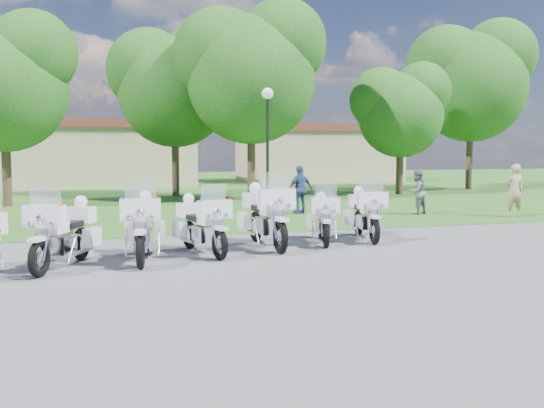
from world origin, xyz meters
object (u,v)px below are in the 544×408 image
object	(u,v)px
motorcycle_1	(65,232)
motorcycle_6	(365,213)
bystander_b	(417,192)
motorcycle_3	(201,224)
lamp_post	(268,119)
bystander_a	(514,191)
motorcycle_5	(323,217)
motorcycle_2	(143,226)
bystander_c	(300,190)
motorcycle_4	(265,215)

from	to	relation	value
motorcycle_1	motorcycle_6	xyz separation A→B (m)	(7.10, 1.78, -0.01)
motorcycle_6	bystander_b	distance (m)	6.53
motorcycle_3	motorcycle_6	size ratio (longest dim) A/B	0.97
motorcycle_3	lamp_post	world-z (taller)	lamp_post
motorcycle_1	motorcycle_6	world-z (taller)	motorcycle_1
bystander_b	bystander_a	bearing A→B (deg)	131.02
motorcycle_5	lamp_post	distance (m)	9.18
bystander_b	motorcycle_2	bearing A→B (deg)	14.25
motorcycle_1	bystander_c	size ratio (longest dim) A/B	1.32
motorcycle_2	motorcycle_1	bearing A→B (deg)	21.02
motorcycle_3	lamp_post	bearing A→B (deg)	-127.28
motorcycle_2	motorcycle_6	bearing A→B (deg)	-157.99
lamp_post	bystander_c	world-z (taller)	lamp_post
motorcycle_6	bystander_c	world-z (taller)	bystander_c
motorcycle_6	bystander_b	bearing A→B (deg)	-119.68
motorcycle_1	motorcycle_3	size ratio (longest dim) A/B	0.99
motorcycle_1	bystander_a	size ratio (longest dim) A/B	1.27
motorcycle_2	motorcycle_5	bearing A→B (deg)	-157.13
motorcycle_2	motorcycle_4	size ratio (longest dim) A/B	0.94
motorcycle_2	motorcycle_3	world-z (taller)	motorcycle_2
motorcycle_4	lamp_post	distance (m)	9.62
motorcycle_3	bystander_c	distance (m)	8.72
motorcycle_6	bystander_a	distance (m)	7.78
motorcycle_4	bystander_b	size ratio (longest dim) A/B	1.70
motorcycle_3	bystander_b	xyz separation A→B (m)	(8.61, 5.91, 0.13)
motorcycle_2	motorcycle_5	xyz separation A→B (m)	(4.38, 1.19, -0.09)
motorcycle_2	motorcycle_6	world-z (taller)	motorcycle_2
bystander_b	motorcycle_1	bearing A→B (deg)	12.01
motorcycle_5	bystander_c	world-z (taller)	bystander_c
motorcycle_4	bystander_c	distance (m)	7.46
motorcycle_5	bystander_c	xyz separation A→B (m)	(1.66, 6.55, 0.24)
motorcycle_6	lamp_post	size ratio (longest dim) A/B	0.51
motorcycle_2	bystander_c	distance (m)	9.81
motorcycle_3	bystander_a	distance (m)	12.15
motorcycle_4	motorcycle_5	world-z (taller)	motorcycle_4
motorcycle_3	bystander_c	xyz separation A→B (m)	(4.78, 7.29, 0.21)
motorcycle_1	bystander_a	bearing A→B (deg)	-137.00
motorcycle_5	bystander_b	world-z (taller)	bystander_b
motorcycle_2	motorcycle_3	bearing A→B (deg)	-152.82
bystander_a	bystander_b	bearing A→B (deg)	-20.30
motorcycle_5	bystander_b	xyz separation A→B (m)	(5.50, 5.17, 0.17)
motorcycle_1	motorcycle_4	size ratio (longest dim) A/B	0.85
motorcycle_1	bystander_a	xyz separation A→B (m)	(14.13, 5.10, 0.22)
bystander_a	bystander_b	distance (m)	3.19
motorcycle_4	bystander_b	distance (m)	8.84
motorcycle_2	bystander_c	world-z (taller)	bystander_c
motorcycle_4	motorcycle_6	xyz separation A→B (m)	(2.74, 0.44, -0.08)
motorcycle_2	bystander_b	distance (m)	11.75
bystander_a	bystander_b	world-z (taller)	bystander_a
motorcycle_5	motorcycle_6	xyz separation A→B (m)	(1.22, 0.24, 0.05)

